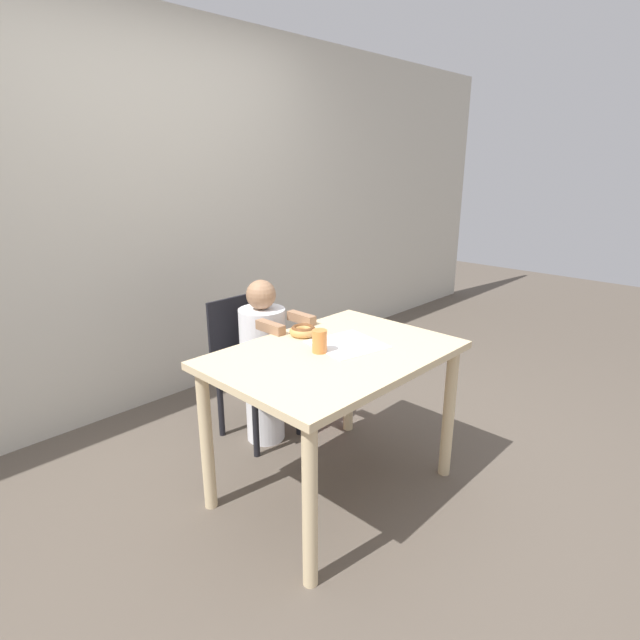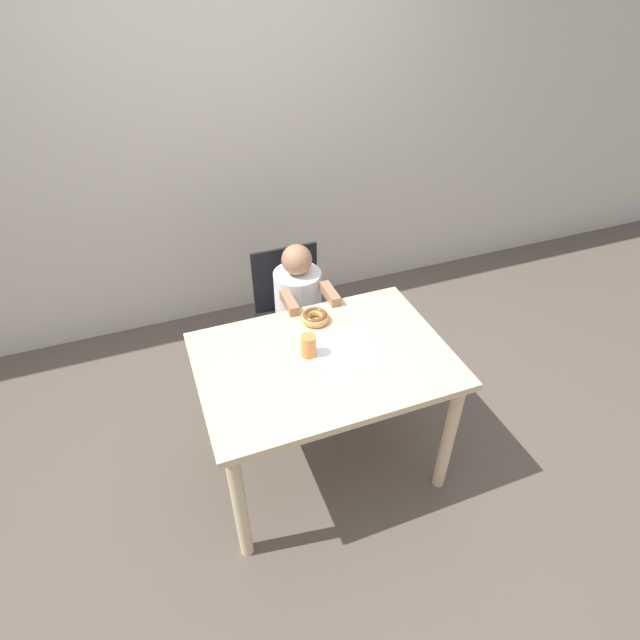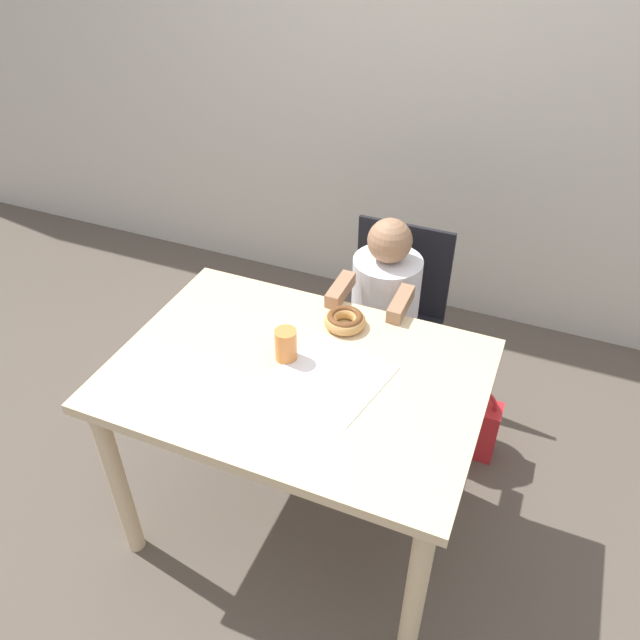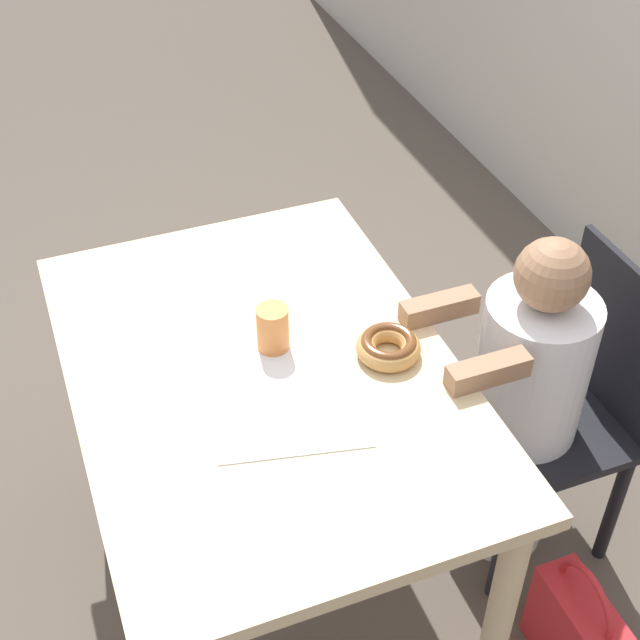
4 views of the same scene
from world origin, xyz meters
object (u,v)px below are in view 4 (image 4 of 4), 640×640
Objects in this scene: handbag at (575,631)px; cup at (273,329)px; chair at (560,410)px; donut at (388,346)px; child_figure at (523,409)px.

cup reaches higher than handbag.
cup is at bearing -101.69° from chair.
handbag is (0.40, -0.16, -0.30)m from chair.
donut is at bearing 63.36° from cup.
handbag is 3.36× the size of cup.
child_figure is at bearing 84.80° from donut.
child_figure is 0.47m from donut.
cup reaches higher than donut.
chair is at bearing 86.05° from donut.
donut reaches higher than handbag.
chair is 0.12m from child_figure.
cup is at bearing -135.43° from handbag.
donut is 1.31× the size of cup.
cup is (-0.55, -0.54, 0.66)m from handbag.
child_figure reaches higher than cup.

